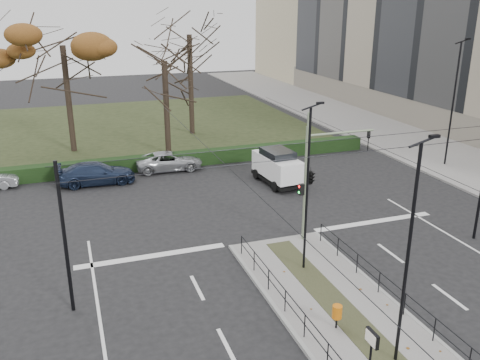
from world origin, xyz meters
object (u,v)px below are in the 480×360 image
object	(u,v)px
traffic_light	(312,175)
streetlamp_sidewalk	(453,103)
streetlamp_median_near	(408,255)
white_van	(277,166)
parked_car_fourth	(169,161)
parked_car_third	(96,173)
bare_tree_near	(165,68)
info_panel	(371,346)
rust_tree	(62,45)
bare_tree_center	(189,42)
litter_bin	(337,312)
streetlamp_median_far	(308,188)

from	to	relation	value
traffic_light	streetlamp_sidewalk	size ratio (longest dim) A/B	0.64
streetlamp_median_near	white_van	bearing A→B (deg)	79.45
traffic_light	parked_car_fourth	size ratio (longest dim) A/B	1.22
streetlamp_sidewalk	parked_car_third	distance (m)	24.84
parked_car_third	traffic_light	bearing A→B (deg)	-140.75
parked_car_fourth	white_van	xyz separation A→B (m)	(6.07, -5.13, 0.54)
parked_car_third	bare_tree_near	distance (m)	9.83
streetlamp_median_near	bare_tree_near	distance (m)	26.79
info_panel	white_van	xyz separation A→B (m)	(5.03, 18.57, -0.68)
traffic_light	streetlamp_median_near	distance (m)	9.29
parked_car_third	parked_car_fourth	distance (m)	5.26
streetlamp_sidewalk	rust_tree	world-z (taller)	rust_tree
info_panel	streetlamp_median_near	bearing A→B (deg)	30.45
parked_car_third	rust_tree	world-z (taller)	rust_tree
parked_car_third	bare_tree_center	distance (m)	16.02
litter_bin	info_panel	distance (m)	3.46
litter_bin	bare_tree_center	world-z (taller)	bare_tree_center
white_van	bare_tree_center	distance (m)	16.35
streetlamp_median_far	parked_car_fourth	bearing A→B (deg)	99.35
bare_tree_near	parked_car_fourth	bearing A→B (deg)	-100.70
traffic_light	info_panel	distance (m)	10.80
streetlamp_sidewalk	white_van	bearing A→B (deg)	177.76
info_panel	streetlamp_median_near	xyz separation A→B (m)	(1.76, 1.03, 2.09)
bare_tree_center	streetlamp_median_far	bearing A→B (deg)	-93.13
streetlamp_median_near	streetlamp_sidewalk	xyz separation A→B (m)	(16.27, 17.02, 0.65)
info_panel	streetlamp_sidewalk	size ratio (longest dim) A/B	0.25
parked_car_fourth	streetlamp_sidewalk	bearing A→B (deg)	-103.70
info_panel	bare_tree_near	bearing A→B (deg)	90.63
traffic_light	streetlamp_median_near	world-z (taller)	streetlamp_median_near
white_van	info_panel	bearing A→B (deg)	-105.15
parked_car_fourth	white_van	world-z (taller)	white_van
rust_tree	bare_tree_near	world-z (taller)	rust_tree
litter_bin	streetlamp_median_near	distance (m)	3.96
streetlamp_sidewalk	bare_tree_near	distance (m)	20.77
streetlamp_sidewalk	bare_tree_near	xyz separation A→B (m)	(-18.34, 9.56, 2.01)
streetlamp_median_far	parked_car_third	world-z (taller)	streetlamp_median_far
streetlamp_median_near	litter_bin	bearing A→B (deg)	114.62
traffic_light	bare_tree_center	bearing A→B (deg)	90.42
streetlamp_sidewalk	bare_tree_center	xyz separation A→B (m)	(-15.01, 15.21, 3.42)
streetlamp_median_near	streetlamp_median_far	world-z (taller)	streetlamp_median_near
streetlamp_median_near	rust_tree	distance (m)	31.32
streetlamp_median_near	white_van	world-z (taller)	streetlamp_median_near
bare_tree_near	rust_tree	bearing A→B (deg)	155.93
streetlamp_median_far	white_van	distance (m)	11.84
streetlamp_median_near	streetlamp_sidewalk	world-z (taller)	streetlamp_sidewalk
litter_bin	rust_tree	distance (m)	29.62
bare_tree_near	traffic_light	bearing A→B (deg)	-78.66
rust_tree	white_van	bearing A→B (deg)	-44.69
parked_car_third	bare_tree_center	size ratio (longest dim) A/B	0.43
litter_bin	rust_tree	bearing A→B (deg)	106.26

